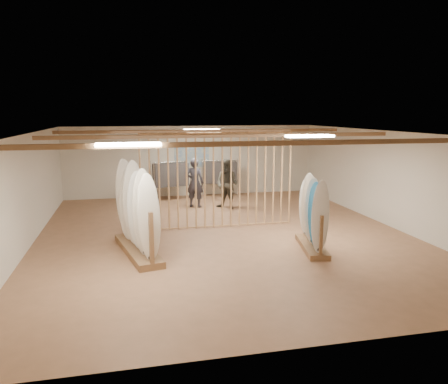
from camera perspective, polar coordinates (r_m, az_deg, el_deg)
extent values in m
plane|color=#A1704E|center=(12.12, 0.00, -5.59)|extent=(12.00, 12.00, 0.00)
plane|color=#9B9893|center=(11.66, 0.00, 7.76)|extent=(12.00, 12.00, 0.00)
plane|color=silver|center=(17.66, -4.25, 4.06)|extent=(12.00, 0.00, 12.00)
plane|color=silver|center=(6.25, 12.18, -7.90)|extent=(12.00, 0.00, 12.00)
plane|color=silver|center=(11.80, -24.44, 0.00)|extent=(0.00, 12.00, 12.00)
plane|color=silver|center=(13.78, 20.75, 1.63)|extent=(0.00, 12.00, 12.00)
cube|color=olive|center=(11.67, 0.00, 7.36)|extent=(9.50, 6.12, 0.10)
cube|color=white|center=(11.67, 0.00, 7.46)|extent=(1.20, 0.35, 0.06)
cylinder|color=tan|center=(12.33, -10.86, 1.17)|extent=(0.05, 0.05, 2.78)
cylinder|color=tan|center=(12.34, -9.65, 1.21)|extent=(0.05, 0.05, 2.78)
cylinder|color=tan|center=(12.35, -8.46, 1.26)|extent=(0.05, 0.05, 2.78)
cylinder|color=tan|center=(12.37, -7.26, 1.30)|extent=(0.05, 0.05, 2.78)
cylinder|color=tan|center=(12.40, -6.07, 1.35)|extent=(0.05, 0.05, 2.78)
cylinder|color=tan|center=(12.43, -4.88, 1.39)|extent=(0.05, 0.05, 2.78)
cylinder|color=tan|center=(12.47, -3.71, 1.43)|extent=(0.05, 0.05, 2.78)
cylinder|color=tan|center=(12.51, -2.53, 1.48)|extent=(0.05, 0.05, 2.78)
cylinder|color=tan|center=(12.56, -1.37, 1.52)|extent=(0.05, 0.05, 2.78)
cylinder|color=tan|center=(12.61, -0.22, 1.56)|extent=(0.05, 0.05, 2.78)
cylinder|color=tan|center=(12.67, 0.93, 1.60)|extent=(0.05, 0.05, 2.78)
cylinder|color=tan|center=(12.73, 2.06, 1.63)|extent=(0.05, 0.05, 2.78)
cylinder|color=tan|center=(12.80, 3.18, 1.67)|extent=(0.05, 0.05, 2.78)
cylinder|color=tan|center=(12.87, 4.29, 1.71)|extent=(0.05, 0.05, 2.78)
cylinder|color=tan|center=(12.94, 5.39, 1.74)|extent=(0.05, 0.05, 2.78)
cylinder|color=tan|center=(13.03, 6.47, 1.77)|extent=(0.05, 0.05, 2.78)
cylinder|color=tan|center=(13.11, 7.54, 1.81)|extent=(0.05, 0.05, 2.78)
cylinder|color=tan|center=(13.20, 8.60, 1.84)|extent=(0.05, 0.05, 2.78)
cube|color=#346DB7|center=(17.62, -4.25, 4.70)|extent=(1.40, 0.03, 0.90)
cube|color=olive|center=(10.75, -11.18, -7.45)|extent=(1.13, 2.70, 0.16)
cylinder|color=black|center=(10.49, -11.37, -2.33)|extent=(0.56, 2.53, 0.01)
ellipsoid|color=silver|center=(9.42, -9.79, -3.23)|extent=(0.51, 0.17, 1.97)
ellipsoid|color=silver|center=(9.84, -10.47, -2.67)|extent=(0.51, 0.17, 1.97)
ellipsoid|color=white|center=(10.26, -11.09, -2.15)|extent=(0.51, 0.17, 1.97)
ellipsoid|color=silver|center=(10.69, -11.67, -1.67)|extent=(0.51, 0.17, 1.97)
ellipsoid|color=silver|center=(11.12, -12.20, -1.23)|extent=(0.51, 0.17, 1.97)
ellipsoid|color=silver|center=(11.55, -12.69, -0.82)|extent=(0.51, 0.17, 1.97)
cube|color=olive|center=(11.10, 11.39, -6.96)|extent=(0.84, 1.91, 0.13)
cylinder|color=black|center=(10.88, 11.54, -2.86)|extent=(0.36, 1.77, 0.01)
ellipsoid|color=white|center=(10.18, 12.45, -3.43)|extent=(0.43, 0.13, 1.63)
ellipsoid|color=#2D8CD1|center=(10.53, 11.99, -2.96)|extent=(0.43, 0.13, 1.63)
ellipsoid|color=silver|center=(10.87, 11.56, -2.52)|extent=(0.43, 0.13, 1.63)
ellipsoid|color=silver|center=(11.21, 11.15, -2.11)|extent=(0.43, 0.13, 1.63)
ellipsoid|color=white|center=(11.56, 10.77, -1.72)|extent=(0.43, 0.13, 1.63)
cylinder|color=silver|center=(16.57, -7.00, 3.91)|extent=(1.40, 0.39, 0.03)
cube|color=black|center=(16.63, -6.97, 2.24)|extent=(1.38, 0.68, 0.87)
cylinder|color=silver|center=(16.67, -6.95, 1.45)|extent=(0.03, 0.03, 1.54)
cylinder|color=silver|center=(17.25, -0.53, 4.14)|extent=(1.40, 0.25, 0.03)
cube|color=black|center=(17.31, -0.53, 2.57)|extent=(1.35, 0.55, 0.86)
cylinder|color=silver|center=(17.34, -0.53, 1.83)|extent=(0.03, 0.03, 1.51)
imported|color=#2C2B33|center=(15.47, -3.83, 1.65)|extent=(0.87, 0.78, 1.99)
imported|color=#322F26|center=(15.16, 0.40, 1.46)|extent=(1.20, 1.19, 1.97)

